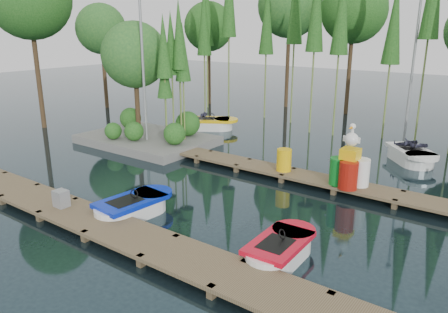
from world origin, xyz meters
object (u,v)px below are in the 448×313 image
Objects in this scene: boat_blue at (133,208)px; boat_red at (280,250)px; boat_yellow_far at (210,124)px; drum_cluster at (349,168)px; island at (144,77)px; utility_cabinet at (61,199)px; yellow_barrel at (284,160)px.

boat_red is (4.87, 0.39, -0.02)m from boat_blue.
boat_yellow_far is 1.46× the size of drum_cluster.
boat_blue is at bearing -46.93° from island.
utility_cabinet is 0.61× the size of yellow_barrel.
utility_cabinet is 9.33m from drum_cluster.
boat_yellow_far is 6.19× the size of utility_cabinet.
island reaches higher than yellow_barrel.
drum_cluster is at bearing 47.21° from utility_cabinet.
boat_blue is (6.10, -6.52, -2.93)m from island.
island is 2.13× the size of boat_yellow_far.
island is at bearing 174.45° from yellow_barrel.
boat_yellow_far is (-10.11, 10.09, 0.07)m from boat_red.
boat_blue is at bearing -109.52° from yellow_barrel.
boat_yellow_far is 12.26m from utility_cabinet.
drum_cluster reaches higher than boat_yellow_far.
boat_red is 6.81m from utility_cabinet.
yellow_barrel is (3.76, 7.00, 0.16)m from utility_cabinet.
utility_cabinet is at bearing -118.23° from yellow_barrel.
boat_red is 4.92× the size of utility_cabinet.
island is 13.18× the size of utility_cabinet.
drum_cluster is (4.61, 5.57, 0.68)m from boat_blue.
island reaches higher than utility_cabinet.
boat_yellow_far is at bearing 153.51° from drum_cluster.
drum_cluster is at bearing -3.51° from yellow_barrel.
boat_blue reaches higher than boat_red.
island is at bearing 119.30° from utility_cabinet.
island reaches higher than boat_blue.
boat_yellow_far is at bearing 146.85° from yellow_barrel.
boat_blue is 6.10m from yellow_barrel.
boat_red is at bearing 9.82° from boat_blue.
island is 9.31m from utility_cabinet.
drum_cluster is (2.57, -0.16, 0.22)m from yellow_barrel.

